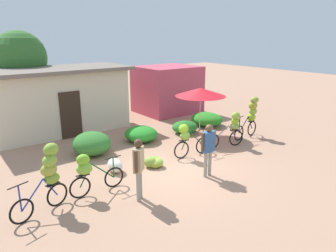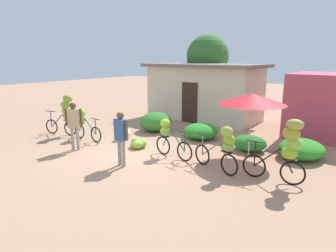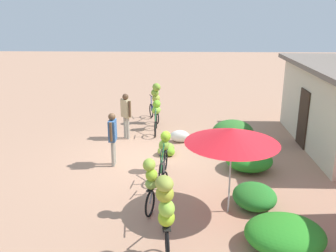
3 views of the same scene
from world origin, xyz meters
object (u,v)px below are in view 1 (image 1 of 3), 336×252
(bicycle_center_loaded, at_px, (188,138))
(person_bystander, at_px, (208,145))
(bicycle_near_pile, at_px, (89,171))
(bicycle_rightmost, at_px, (251,113))
(tree_behind_building, at_px, (19,58))
(person_vendor, at_px, (139,163))
(building_low, at_px, (59,100))
(bicycle_by_shop, at_px, (231,127))
(banana_pile_on_ground, at_px, (154,162))
(produce_sack, at_px, (115,165))
(shop_pink, at_px, (167,89))
(bicycle_leftmost, at_px, (48,172))
(market_umbrella, at_px, (201,92))

(bicycle_center_loaded, relative_size, person_bystander, 0.95)
(bicycle_near_pile, distance_m, bicycle_rightmost, 7.74)
(tree_behind_building, bearing_deg, person_vendor, -87.26)
(building_low, height_order, bicycle_by_shop, building_low)
(tree_behind_building, xyz_separation_m, person_vendor, (0.45, -9.47, -2.16))
(tree_behind_building, distance_m, person_bystander, 10.21)
(bicycle_center_loaded, bearing_deg, person_bystander, -108.83)
(bicycle_rightmost, bearing_deg, person_bystander, -157.68)
(banana_pile_on_ground, bearing_deg, tree_behind_building, 104.22)
(bicycle_center_loaded, relative_size, produce_sack, 2.28)
(shop_pink, height_order, bicycle_leftmost, shop_pink)
(building_low, distance_m, person_vendor, 7.55)
(tree_behind_building, relative_size, market_umbrella, 2.08)
(produce_sack, bearing_deg, market_umbrella, 13.63)
(produce_sack, xyz_separation_m, person_vendor, (-0.33, -1.99, 0.83))
(building_low, distance_m, market_umbrella, 6.33)
(banana_pile_on_ground, bearing_deg, person_bystander, -60.35)
(market_umbrella, distance_m, bicycle_near_pile, 6.53)
(bicycle_rightmost, distance_m, person_vendor, 6.97)
(banana_pile_on_ground, bearing_deg, bicycle_near_pile, -168.77)
(bicycle_near_pile, height_order, person_vendor, person_vendor)
(bicycle_center_loaded, xyz_separation_m, bicycle_rightmost, (3.75, 0.18, 0.32))
(bicycle_leftmost, bearing_deg, produce_sack, 23.52)
(bicycle_leftmost, bearing_deg, tree_behind_building, 79.54)
(building_low, xyz_separation_m, bicycle_by_shop, (4.57, -6.17, -0.66))
(tree_behind_building, xyz_separation_m, bicycle_rightmost, (7.22, -7.77, -2.17))
(shop_pink, height_order, person_bystander, shop_pink)
(person_vendor, distance_m, person_bystander, 2.47)
(banana_pile_on_ground, xyz_separation_m, person_vendor, (-1.56, -1.55, 0.89))
(bicycle_near_pile, xyz_separation_m, bicycle_center_loaded, (3.95, 0.48, 0.01))
(banana_pile_on_ground, height_order, produce_sack, produce_sack)
(bicycle_by_shop, relative_size, bicycle_rightmost, 0.96)
(market_umbrella, bearing_deg, bicycle_near_pile, -160.91)
(bicycle_center_loaded, bearing_deg, person_vendor, -153.13)
(tree_behind_building, height_order, bicycle_center_loaded, tree_behind_building)
(market_umbrella, xyz_separation_m, banana_pile_on_ground, (-3.56, -1.60, -1.77))
(building_low, xyz_separation_m, market_umbrella, (4.55, -4.38, 0.47))
(market_umbrella, height_order, produce_sack, market_umbrella)
(bicycle_center_loaded, height_order, banana_pile_on_ground, bicycle_center_loaded)
(market_umbrella, distance_m, produce_sack, 5.21)
(building_low, relative_size, market_umbrella, 2.88)
(banana_pile_on_ground, bearing_deg, bicycle_by_shop, -3.11)
(shop_pink, xyz_separation_m, tree_behind_building, (-7.15, 1.91, 1.92))
(building_low, distance_m, banana_pile_on_ground, 6.20)
(building_low, xyz_separation_m, person_vendor, (-0.56, -7.52, -0.41))
(produce_sack, bearing_deg, bicycle_near_pile, -143.74)
(tree_behind_building, relative_size, bicycle_near_pile, 2.72)
(bicycle_center_loaded, bearing_deg, shop_pink, 58.58)
(bicycle_leftmost, distance_m, banana_pile_on_ground, 3.73)
(bicycle_by_shop, distance_m, person_bystander, 3.02)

